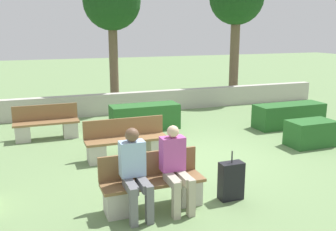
{
  "coord_description": "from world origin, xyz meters",
  "views": [
    {
      "loc": [
        -3.31,
        -7.07,
        2.77
      ],
      "look_at": [
        -0.48,
        0.5,
        0.9
      ],
      "focal_mm": 40.0,
      "sensor_mm": 36.0,
      "label": 1
    }
  ],
  "objects_px": {
    "tree_center_left": "(112,4)",
    "bench_left_side": "(47,126)",
    "suitcase": "(231,181)",
    "bench_right_side": "(127,144)",
    "tree_center_right": "(237,0)",
    "bench_front": "(153,188)",
    "person_seated_man": "(175,164)",
    "person_seated_woman": "(135,169)"
  },
  "relations": [
    {
      "from": "bench_right_side",
      "to": "tree_center_right",
      "type": "bearing_deg",
      "value": 45.95
    },
    {
      "from": "tree_center_left",
      "to": "bench_right_side",
      "type": "bearing_deg",
      "value": -99.95
    },
    {
      "from": "bench_front",
      "to": "person_seated_man",
      "type": "height_order",
      "value": "person_seated_man"
    },
    {
      "from": "suitcase",
      "to": "tree_center_left",
      "type": "relative_size",
      "value": 0.18
    },
    {
      "from": "bench_left_side",
      "to": "tree_center_left",
      "type": "xyz_separation_m",
      "value": [
        2.52,
        3.27,
        3.3
      ]
    },
    {
      "from": "tree_center_right",
      "to": "bench_left_side",
      "type": "bearing_deg",
      "value": -155.54
    },
    {
      "from": "bench_front",
      "to": "bench_right_side",
      "type": "height_order",
      "value": "same"
    },
    {
      "from": "bench_front",
      "to": "person_seated_woman",
      "type": "distance_m",
      "value": 0.55
    },
    {
      "from": "tree_center_left",
      "to": "tree_center_right",
      "type": "distance_m",
      "value": 4.92
    },
    {
      "from": "bench_left_side",
      "to": "bench_right_side",
      "type": "relative_size",
      "value": 0.91
    },
    {
      "from": "tree_center_right",
      "to": "tree_center_left",
      "type": "bearing_deg",
      "value": -178.73
    },
    {
      "from": "bench_right_side",
      "to": "suitcase",
      "type": "bearing_deg",
      "value": -64.14
    },
    {
      "from": "tree_center_right",
      "to": "person_seated_woman",
      "type": "bearing_deg",
      "value": -128.22
    },
    {
      "from": "tree_center_left",
      "to": "person_seated_woman",
      "type": "bearing_deg",
      "value": -100.42
    },
    {
      "from": "person_seated_man",
      "to": "tree_center_left",
      "type": "distance_m",
      "value": 8.55
    },
    {
      "from": "bench_left_side",
      "to": "person_seated_woman",
      "type": "bearing_deg",
      "value": -87.1
    },
    {
      "from": "person_seated_man",
      "to": "person_seated_woman",
      "type": "bearing_deg",
      "value": 179.7
    },
    {
      "from": "tree_center_left",
      "to": "bench_left_side",
      "type": "bearing_deg",
      "value": -127.55
    },
    {
      "from": "tree_center_left",
      "to": "tree_center_right",
      "type": "height_order",
      "value": "tree_center_right"
    },
    {
      "from": "suitcase",
      "to": "tree_center_right",
      "type": "height_order",
      "value": "tree_center_right"
    },
    {
      "from": "person_seated_man",
      "to": "suitcase",
      "type": "distance_m",
      "value": 1.06
    },
    {
      "from": "person_seated_woman",
      "to": "tree_center_left",
      "type": "bearing_deg",
      "value": 79.58
    },
    {
      "from": "bench_right_side",
      "to": "tree_center_left",
      "type": "relative_size",
      "value": 0.38
    },
    {
      "from": "bench_front",
      "to": "suitcase",
      "type": "relative_size",
      "value": 1.95
    },
    {
      "from": "suitcase",
      "to": "tree_center_left",
      "type": "xyz_separation_m",
      "value": [
        -0.16,
        8.05,
        3.3
      ]
    },
    {
      "from": "tree_center_left",
      "to": "tree_center_right",
      "type": "relative_size",
      "value": 0.93
    },
    {
      "from": "suitcase",
      "to": "bench_right_side",
      "type": "bearing_deg",
      "value": 113.39
    },
    {
      "from": "bench_front",
      "to": "tree_center_left",
      "type": "relative_size",
      "value": 0.35
    },
    {
      "from": "bench_front",
      "to": "bench_right_side",
      "type": "bearing_deg",
      "value": 85.51
    },
    {
      "from": "bench_left_side",
      "to": "tree_center_right",
      "type": "bearing_deg",
      "value": 14.92
    },
    {
      "from": "bench_right_side",
      "to": "person_seated_woman",
      "type": "height_order",
      "value": "person_seated_woman"
    },
    {
      "from": "tree_center_left",
      "to": "person_seated_man",
      "type": "bearing_deg",
      "value": -95.83
    },
    {
      "from": "person_seated_woman",
      "to": "tree_center_right",
      "type": "xyz_separation_m",
      "value": [
        6.39,
        8.11,
        3.13
      ]
    },
    {
      "from": "bench_right_side",
      "to": "person_seated_woman",
      "type": "xyz_separation_m",
      "value": [
        -0.51,
        -2.54,
        0.41
      ]
    },
    {
      "from": "bench_left_side",
      "to": "suitcase",
      "type": "height_order",
      "value": "bench_left_side"
    },
    {
      "from": "bench_right_side",
      "to": "person_seated_man",
      "type": "relative_size",
      "value": 1.37
    },
    {
      "from": "person_seated_woman",
      "to": "tree_center_left",
      "type": "xyz_separation_m",
      "value": [
        1.47,
        8.0,
        2.88
      ]
    },
    {
      "from": "bench_left_side",
      "to": "suitcase",
      "type": "bearing_deg",
      "value": -70.28
    },
    {
      "from": "suitcase",
      "to": "tree_center_right",
      "type": "distance_m",
      "value": 10.09
    },
    {
      "from": "bench_front",
      "to": "tree_center_right",
      "type": "xyz_separation_m",
      "value": [
        6.06,
        7.98,
        3.55
      ]
    },
    {
      "from": "person_seated_woman",
      "to": "suitcase",
      "type": "distance_m",
      "value": 1.69
    },
    {
      "from": "suitcase",
      "to": "tree_center_right",
      "type": "relative_size",
      "value": 0.17
    }
  ]
}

